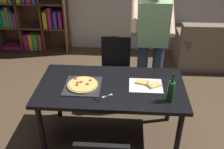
% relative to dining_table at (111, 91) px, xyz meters
% --- Properties ---
extents(ground_plane, '(12.00, 12.00, 0.00)m').
position_rel_dining_table_xyz_m(ground_plane, '(0.00, 0.00, -0.67)').
color(ground_plane, brown).
extents(dining_table, '(1.61, 0.86, 0.75)m').
position_rel_dining_table_xyz_m(dining_table, '(0.00, 0.00, 0.00)').
color(dining_table, black).
rests_on(dining_table, ground_plane).
extents(chair_far_side, '(0.42, 0.42, 0.90)m').
position_rel_dining_table_xyz_m(chair_far_side, '(0.00, 0.91, -0.16)').
color(chair_far_side, black).
rests_on(chair_far_side, ground_plane).
extents(couch, '(1.71, 0.86, 0.85)m').
position_rel_dining_table_xyz_m(couch, '(1.90, 1.99, -0.37)').
color(couch, gray).
rests_on(couch, ground_plane).
extents(bookshelf, '(1.40, 0.35, 1.95)m').
position_rel_dining_table_xyz_m(bookshelf, '(-1.73, 2.38, 0.29)').
color(bookshelf, '#513823').
rests_on(bookshelf, ground_plane).
extents(person_serving_pizza, '(0.55, 0.54, 1.75)m').
position_rel_dining_table_xyz_m(person_serving_pizza, '(0.47, 0.69, 0.33)').
color(person_serving_pizza, '#38476B').
rests_on(person_serving_pizza, ground_plane).
extents(pepperoni_pizza_on_tray, '(0.39, 0.39, 0.04)m').
position_rel_dining_table_xyz_m(pepperoni_pizza_on_tray, '(-0.31, -0.04, 0.09)').
color(pepperoni_pizza_on_tray, '#2D2D33').
rests_on(pepperoni_pizza_on_tray, dining_table).
extents(pizza_slices_on_towel, '(0.36, 0.28, 0.03)m').
position_rel_dining_table_xyz_m(pizza_slices_on_towel, '(0.39, 0.02, 0.09)').
color(pizza_slices_on_towel, white).
rests_on(pizza_slices_on_towel, dining_table).
extents(wine_bottle, '(0.07, 0.07, 0.32)m').
position_rel_dining_table_xyz_m(wine_bottle, '(0.60, -0.24, 0.20)').
color(wine_bottle, '#194723').
rests_on(wine_bottle, dining_table).
extents(kitchen_scissors, '(0.19, 0.15, 0.01)m').
position_rel_dining_table_xyz_m(kitchen_scissors, '(-0.09, -0.25, 0.08)').
color(kitchen_scissors, silver).
rests_on(kitchen_scissors, dining_table).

